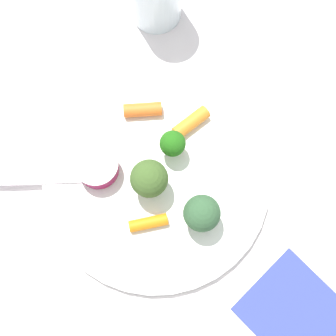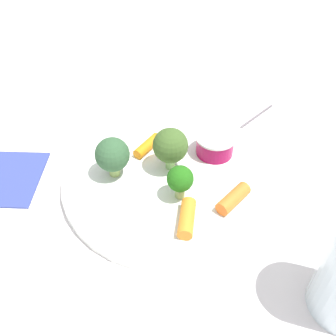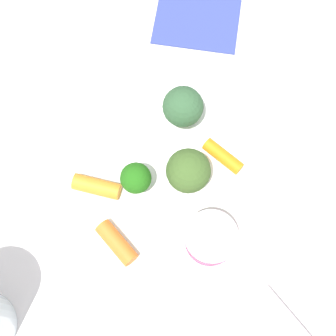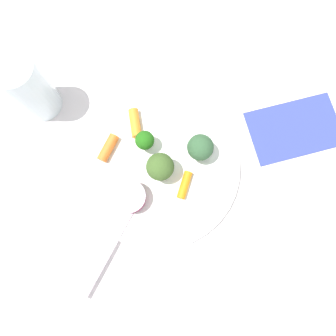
{
  "view_description": "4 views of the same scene",
  "coord_description": "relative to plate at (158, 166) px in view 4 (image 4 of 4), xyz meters",
  "views": [
    {
      "loc": [
        -0.1,
        0.11,
        0.62
      ],
      "look_at": [
        -0.01,
        -0.02,
        0.03
      ],
      "focal_mm": 53.74,
      "sensor_mm": 36.0,
      "label": 1
    },
    {
      "loc": [
        -0.04,
        -0.35,
        0.36
      ],
      "look_at": [
        -0.01,
        -0.01,
        0.03
      ],
      "focal_mm": 40.65,
      "sensor_mm": 36.0,
      "label": 2
    },
    {
      "loc": [
        0.17,
        -0.01,
        0.52
      ],
      "look_at": [
        -0.01,
        -0.01,
        0.02
      ],
      "focal_mm": 53.72,
      "sensor_mm": 36.0,
      "label": 3
    },
    {
      "loc": [
        0.03,
        0.12,
        0.54
      ],
      "look_at": [
        -0.01,
        0.02,
        0.03
      ],
      "focal_mm": 33.65,
      "sensor_mm": 36.0,
      "label": 4
    }
  ],
  "objects": [
    {
      "name": "napkin",
      "position": [
        -0.25,
        0.03,
        -0.0
      ],
      "size": [
        0.18,
        0.13,
        0.0
      ],
      "primitive_type": "cube",
      "rotation": [
        0.0,
        0.0,
        -0.15
      ],
      "color": "#36438D",
      "rests_on": "ground_plane"
    },
    {
      "name": "sauce_cup",
      "position": [
        0.06,
        0.03,
        0.02
      ],
      "size": [
        0.05,
        0.05,
        0.03
      ],
      "color": "#950C42",
      "rests_on": "plate"
    },
    {
      "name": "carrot_stick_0",
      "position": [
        -0.03,
        0.05,
        0.01
      ],
      "size": [
        0.04,
        0.04,
        0.01
      ],
      "primitive_type": "cylinder",
      "rotation": [
        1.57,
        0.0,
        5.57
      ],
      "color": "orange",
      "rests_on": "plate"
    },
    {
      "name": "broccoli_floret_0",
      "position": [
        -0.0,
        0.01,
        0.04
      ],
      "size": [
        0.05,
        0.05,
        0.06
      ],
      "color": "#86B965",
      "rests_on": "plate"
    },
    {
      "name": "broccoli_floret_1",
      "position": [
        0.01,
        -0.04,
        0.03
      ],
      "size": [
        0.03,
        0.03,
        0.05
      ],
      "color": "#94AB61",
      "rests_on": "plate"
    },
    {
      "name": "ground_plane",
      "position": [
        0.0,
        0.0,
        -0.01
      ],
      "size": [
        2.4,
        2.4,
        0.0
      ],
      "primitive_type": "plane",
      "color": "silver"
    },
    {
      "name": "carrot_stick_2",
      "position": [
        0.01,
        -0.08,
        0.01
      ],
      "size": [
        0.03,
        0.05,
        0.02
      ],
      "primitive_type": "cylinder",
      "rotation": [
        1.57,
        0.0,
        2.89
      ],
      "color": "orange",
      "rests_on": "plate"
    },
    {
      "name": "broccoli_floret_2",
      "position": [
        -0.07,
        0.01,
        0.04
      ],
      "size": [
        0.04,
        0.04,
        0.06
      ],
      "color": "#97B25F",
      "rests_on": "plate"
    },
    {
      "name": "fork",
      "position": [
        0.11,
        0.09,
        0.01
      ],
      "size": [
        0.15,
        0.13,
        0.0
      ],
      "color": "#C4ADBE",
      "rests_on": "plate"
    },
    {
      "name": "carrot_stick_1",
      "position": [
        0.07,
        -0.06,
        0.01
      ],
      "size": [
        0.05,
        0.04,
        0.02
      ],
      "primitive_type": "cylinder",
      "rotation": [
        1.57,
        0.0,
        2.29
      ],
      "color": "orange",
      "rests_on": "plate"
    },
    {
      "name": "drinking_glass",
      "position": [
        0.15,
        -0.19,
        0.06
      ],
      "size": [
        0.07,
        0.07,
        0.13
      ],
      "primitive_type": "cylinder",
      "color": "silver",
      "rests_on": "ground_plane"
    },
    {
      "name": "plate",
      "position": [
        0.0,
        0.0,
        0.0
      ],
      "size": [
        0.28,
        0.28,
        0.01
      ],
      "primitive_type": "cylinder",
      "color": "white",
      "rests_on": "ground_plane"
    }
  ]
}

